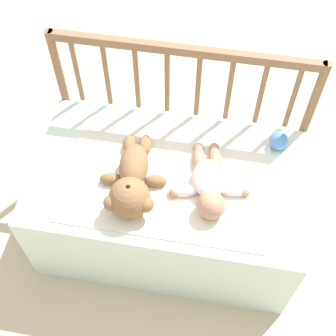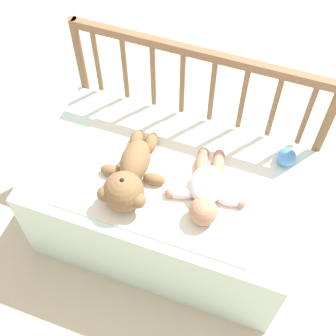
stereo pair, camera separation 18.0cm
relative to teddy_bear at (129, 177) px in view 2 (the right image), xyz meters
name	(u,v)px [view 2 (the right image)]	position (x,y,z in m)	size (l,w,h in m)	color
ground_plane	(168,229)	(0.12, 0.10, -0.53)	(12.00, 12.00, 0.00)	#C6B293
crib_mattress	(168,205)	(0.12, 0.10, -0.30)	(1.10, 0.64, 0.46)	silver
crib_rail	(196,96)	(0.12, 0.44, 0.05)	(1.10, 0.04, 0.83)	brown
blanket	(167,178)	(0.12, 0.08, -0.06)	(0.79, 0.53, 0.01)	silver
teddy_bear	(129,177)	(0.00, 0.00, 0.00)	(0.27, 0.41, 0.16)	olive
baby	(206,189)	(0.29, 0.06, -0.03)	(0.32, 0.36, 0.11)	white
toy_ball	(286,157)	(0.54, 0.32, -0.03)	(0.08, 0.08, 0.08)	#4C8CDB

